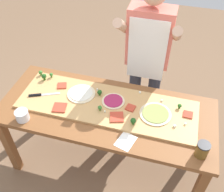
% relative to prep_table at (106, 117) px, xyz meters
% --- Properties ---
extents(ground_plane, '(8.00, 8.00, 0.00)m').
position_rel_prep_table_xyz_m(ground_plane, '(0.00, 0.00, -0.69)').
color(ground_plane, brown).
extents(prep_table, '(1.84, 0.76, 0.79)m').
position_rel_prep_table_xyz_m(prep_table, '(0.00, 0.00, 0.00)').
color(prep_table, brown).
rests_on(prep_table, ground).
extents(cutting_board, '(1.53, 0.48, 0.02)m').
position_rel_prep_table_xyz_m(cutting_board, '(-0.01, 0.04, 0.11)').
color(cutting_board, tan).
rests_on(cutting_board, prep_table).
extents(chefs_knife, '(0.26, 0.13, 0.02)m').
position_rel_prep_table_xyz_m(chefs_knife, '(-0.61, -0.02, 0.13)').
color(chefs_knife, '#B7BABF').
rests_on(chefs_knife, cutting_board).
extents(pizza_whole_pesto_green, '(0.26, 0.26, 0.02)m').
position_rel_prep_table_xyz_m(pizza_whole_pesto_green, '(0.41, 0.03, 0.13)').
color(pizza_whole_pesto_green, beige).
rests_on(pizza_whole_pesto_green, cutting_board).
extents(pizza_whole_beet_magenta, '(0.20, 0.20, 0.02)m').
position_rel_prep_table_xyz_m(pizza_whole_beet_magenta, '(0.04, 0.08, 0.13)').
color(pizza_whole_beet_magenta, beige).
rests_on(pizza_whole_beet_magenta, cutting_board).
extents(pizza_whole_white_garlic, '(0.25, 0.25, 0.02)m').
position_rel_prep_table_xyz_m(pizza_whole_white_garlic, '(-0.26, 0.10, 0.13)').
color(pizza_whole_white_garlic, beige).
rests_on(pizza_whole_white_garlic, cutting_board).
extents(pizza_slice_near_right, '(0.08, 0.08, 0.01)m').
position_rel_prep_table_xyz_m(pizza_slice_near_right, '(0.67, 0.10, 0.13)').
color(pizza_slice_near_right, '#BC3D28').
rests_on(pizza_slice_near_right, cutting_board).
extents(pizza_slice_far_left, '(0.14, 0.14, 0.01)m').
position_rel_prep_table_xyz_m(pizza_slice_far_left, '(0.12, -0.08, 0.13)').
color(pizza_slice_far_left, '#BC3D28').
rests_on(pizza_slice_far_left, cutting_board).
extents(pizza_slice_near_left, '(0.09, 0.09, 0.01)m').
position_rel_prep_table_xyz_m(pizza_slice_near_left, '(0.20, 0.05, 0.13)').
color(pizza_slice_near_left, '#BC3D28').
rests_on(pizza_slice_near_left, cutting_board).
extents(pizza_slice_far_right, '(0.10, 0.10, 0.01)m').
position_rel_prep_table_xyz_m(pizza_slice_far_right, '(-0.47, 0.15, 0.13)').
color(pizza_slice_far_right, '#BC3D28').
rests_on(pizza_slice_far_right, cutting_board).
extents(pizza_slice_center, '(0.13, 0.13, 0.01)m').
position_rel_prep_table_xyz_m(pizza_slice_center, '(-0.37, -0.11, 0.13)').
color(pizza_slice_center, '#BC3D28').
rests_on(pizza_slice_center, cutting_board).
extents(broccoli_floret_back_right, '(0.04, 0.04, 0.06)m').
position_rel_prep_table_xyz_m(broccoli_floret_back_right, '(0.26, -0.11, 0.16)').
color(broccoli_floret_back_right, '#2C5915').
rests_on(broccoli_floret_back_right, cutting_board).
extents(broccoli_floret_back_left, '(0.04, 0.04, 0.06)m').
position_rel_prep_table_xyz_m(broccoli_floret_back_left, '(-0.10, 0.13, 0.16)').
color(broccoli_floret_back_left, '#2C5915').
rests_on(broccoli_floret_back_left, cutting_board).
extents(broccoli_floret_front_left, '(0.03, 0.03, 0.05)m').
position_rel_prep_table_xyz_m(broccoli_floret_front_left, '(-0.61, 0.24, 0.15)').
color(broccoli_floret_front_left, '#3F7220').
rests_on(broccoli_floret_front_left, cutting_board).
extents(broccoli_floret_front_mid, '(0.03, 0.03, 0.05)m').
position_rel_prep_table_xyz_m(broccoli_floret_front_mid, '(-0.04, -0.04, 0.15)').
color(broccoli_floret_front_mid, '#3F7220').
rests_on(broccoli_floret_front_mid, cutting_board).
extents(broccoli_floret_center_right, '(0.05, 0.05, 0.07)m').
position_rel_prep_table_xyz_m(broccoli_floret_center_right, '(-0.66, 0.19, 0.16)').
color(broccoli_floret_center_right, '#2C5915').
rests_on(broccoli_floret_center_right, cutting_board).
extents(broccoli_floret_back_mid, '(0.04, 0.04, 0.05)m').
position_rel_prep_table_xyz_m(broccoli_floret_back_mid, '(-0.72, 0.24, 0.16)').
color(broccoli_floret_back_mid, '#487A23').
rests_on(broccoli_floret_back_mid, cutting_board).
extents(broccoli_floret_center_left, '(0.03, 0.03, 0.05)m').
position_rel_prep_table_xyz_m(broccoli_floret_center_left, '(0.59, 0.16, 0.15)').
color(broccoli_floret_center_left, '#366618').
rests_on(broccoli_floret_center_left, cutting_board).
extents(cheese_crumble_a, '(0.02, 0.02, 0.01)m').
position_rel_prep_table_xyz_m(cheese_crumble_a, '(-0.14, 0.19, 0.13)').
color(cheese_crumble_a, white).
rests_on(cheese_crumble_a, cutting_board).
extents(cheese_crumble_b, '(0.02, 0.02, 0.01)m').
position_rel_prep_table_xyz_m(cheese_crumble_b, '(0.44, 0.20, 0.13)').
color(cheese_crumble_b, silver).
rests_on(cheese_crumble_b, cutting_board).
extents(cheese_crumble_c, '(0.02, 0.02, 0.02)m').
position_rel_prep_table_xyz_m(cheese_crumble_c, '(0.66, -0.01, 0.13)').
color(cheese_crumble_c, silver).
rests_on(cheese_crumble_c, cutting_board).
extents(cheese_crumble_d, '(0.02, 0.02, 0.02)m').
position_rel_prep_table_xyz_m(cheese_crumble_d, '(0.24, 0.25, 0.13)').
color(cheese_crumble_d, white).
rests_on(cheese_crumble_d, cutting_board).
extents(cheese_crumble_e, '(0.03, 0.03, 0.02)m').
position_rel_prep_table_xyz_m(cheese_crumble_e, '(0.58, -0.06, 0.13)').
color(cheese_crumble_e, silver).
rests_on(cheese_crumble_e, cutting_board).
extents(cheese_crumble_f, '(0.02, 0.02, 0.01)m').
position_rel_prep_table_xyz_m(cheese_crumble_f, '(0.01, -0.05, 0.13)').
color(cheese_crumble_f, silver).
rests_on(cheese_crumble_f, cutting_board).
extents(flour_cup, '(0.11, 0.11, 0.09)m').
position_rel_prep_table_xyz_m(flour_cup, '(-0.62, -0.29, 0.14)').
color(flour_cup, white).
rests_on(flour_cup, prep_table).
extents(sauce_jar, '(0.09, 0.09, 0.12)m').
position_rel_prep_table_xyz_m(sauce_jar, '(0.79, -0.25, 0.16)').
color(sauce_jar, brown).
rests_on(sauce_jar, prep_table).
extents(recipe_note, '(0.16, 0.19, 0.00)m').
position_rel_prep_table_xyz_m(recipe_note, '(0.24, -0.28, 0.10)').
color(recipe_note, white).
rests_on(recipe_note, prep_table).
extents(cook_center, '(0.54, 0.39, 1.67)m').
position_rel_prep_table_xyz_m(cook_center, '(0.23, 0.60, 0.31)').
color(cook_center, '#333847').
rests_on(cook_center, ground).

